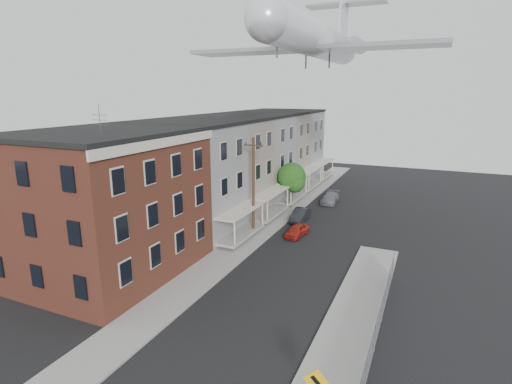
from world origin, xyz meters
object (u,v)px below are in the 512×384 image
car_mid (300,215)px  airplane (317,40)px  car_near (297,230)px  utility_pole (253,186)px  car_far (330,198)px  street_tree (292,178)px

car_mid → airplane: airplane is taller
car_near → car_mid: bearing=112.2°
car_mid → car_near: bearing=-76.6°
utility_pole → airplane: 14.89m
car_mid → car_far: size_ratio=0.91×
car_near → airplane: bearing=100.1°
car_mid → utility_pole: bearing=-114.4°
car_near → car_far: car_far is taller
utility_pole → car_far: (3.77, 13.87, -4.08)m
street_tree → car_near: 9.60m
street_tree → airplane: size_ratio=0.20×
car_far → airplane: (-0.24, -7.23, 16.94)m
car_near → car_mid: (-1.15, 4.50, 0.06)m
utility_pole → car_mid: utility_pole is taller
utility_pole → airplane: bearing=62.0°
street_tree → car_near: bearing=-68.2°
car_near → airplane: 17.76m
utility_pole → street_tree: 10.00m
utility_pole → street_tree: utility_pole is taller
car_near → car_mid: car_mid is taller
car_near → car_far: size_ratio=0.80×
utility_pole → airplane: (3.53, 6.64, 12.86)m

